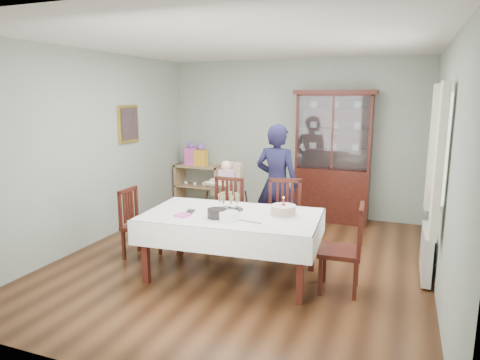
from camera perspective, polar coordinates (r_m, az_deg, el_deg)
The scene contains 25 objects.
floor at distance 5.59m, azimuth 0.39°, elevation -10.72°, with size 5.00×5.00×0.00m, color #593319.
room_shell at distance 5.70m, azimuth 2.31°, elevation 7.34°, with size 5.00×5.00×5.00m.
dining_table at distance 5.01m, azimuth -1.12°, elevation -8.68°, with size 2.08×1.29×0.76m.
china_cabinet at distance 7.26m, azimuth 12.33°, elevation 3.31°, with size 1.30×0.48×2.18m.
sideboard at distance 8.16m, azimuth -5.48°, elevation -0.78°, with size 0.90×0.38×0.80m.
picture_frame at distance 6.97m, azimuth -14.65°, elevation 7.24°, with size 0.04×0.48×0.58m, color gold.
window at distance 5.20m, azimuth 25.32°, elevation 4.19°, with size 0.04×1.02×1.22m, color white.
curtain_left at distance 4.59m, azimuth 24.99°, elevation 2.16°, with size 0.07×0.30×1.55m, color silver.
curtain_right at distance 5.82m, azimuth 24.23°, elevation 3.92°, with size 0.07×0.30×1.55m, color silver.
radiator at distance 5.47m, azimuth 23.58°, elevation -8.86°, with size 0.10×0.80×0.55m, color white.
chair_far_left at distance 5.93m, azimuth -2.04°, elevation -6.45°, with size 0.45×0.45×0.97m.
chair_far_right at distance 5.69m, azimuth 5.89°, elevation -7.19°, with size 0.55×0.55×1.01m.
chair_end_left at distance 5.78m, azimuth -13.11°, elevation -7.43°, with size 0.41×0.41×0.91m.
chair_end_right at distance 4.82m, azimuth 13.34°, elevation -11.06°, with size 0.46×0.46×0.97m.
woman at distance 6.11m, azimuth 4.92°, elevation -0.48°, with size 0.62×0.41×1.71m, color black.
high_chair at distance 6.56m, azimuth -1.81°, elevation -3.36°, with size 0.63×0.63×1.12m.
champagne_tray at distance 5.01m, azimuth -1.50°, elevation -3.43°, with size 0.34×0.34×0.21m.
birthday_cake at distance 4.83m, azimuth 5.80°, elevation -4.09°, with size 0.32×0.32×0.22m.
plate_stack_dark at distance 4.74m, azimuth -3.13°, elevation -4.45°, with size 0.21×0.21×0.10m, color black.
plate_stack_white at distance 4.64m, azimuth -1.49°, elevation -4.83°, with size 0.21×0.21×0.09m, color white.
napkin_stack at distance 4.85m, azimuth -7.66°, elevation -4.66°, with size 0.15×0.15×0.02m, color #E052AF.
cutlery at distance 5.03m, azimuth -7.01°, elevation -4.13°, with size 0.12×0.18×0.01m, color silver, non-canonical shape.
cake_knife at distance 4.58m, azimuth 1.40°, elevation -5.58°, with size 0.28×0.02×0.01m, color silver.
gift_bag_pink at distance 8.10m, azimuth -6.48°, elevation 3.38°, with size 0.25×0.17×0.44m.
gift_bag_orange at distance 8.02m, azimuth -5.27°, elevation 3.26°, with size 0.23×0.16×0.42m.
Camera 1 is at (1.83, -4.86, 2.09)m, focal length 32.00 mm.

